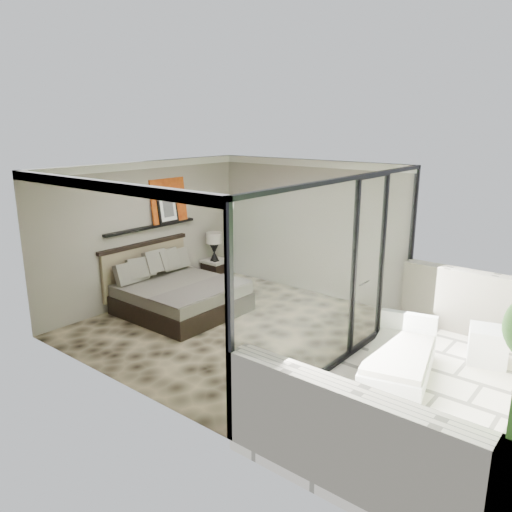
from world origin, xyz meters
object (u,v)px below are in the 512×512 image
Objects in this scene: nightstand at (216,271)px; table_lamp at (214,243)px; lounger at (399,360)px; bed at (178,294)px; ottoman at (488,345)px.

table_lamp is (0.02, -0.06, 0.67)m from nightstand.
table_lamp is 5.27m from lounger.
table_lamp is at bearing 150.12° from lounger.
lounger reaches higher than nightstand.
lounger is (5.05, -1.48, -0.05)m from nightstand.
bed is 1.95m from table_lamp.
bed is at bearing -68.70° from table_lamp.
bed is 3.90× the size of ottoman.
nightstand is (-0.70, 1.79, -0.08)m from bed.
ottoman is at bearing 15.87° from bed.
nightstand is 0.67m from table_lamp.
table_lamp is at bearing 111.30° from bed.
table_lamp is at bearing -92.54° from nightstand.
bed is 1.92m from nightstand.
lounger is at bearing -15.76° from table_lamp.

